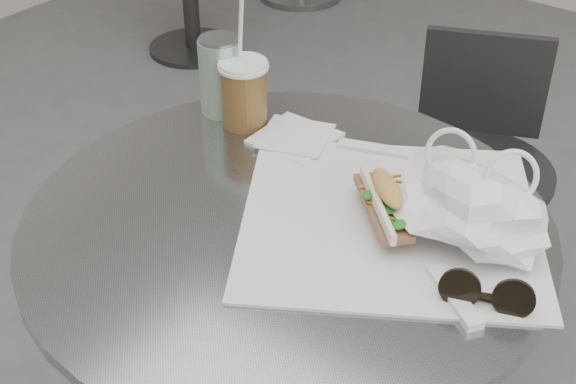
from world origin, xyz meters
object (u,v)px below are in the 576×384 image
Objects in this scene: cafe_table at (287,353)px; banh_mi at (384,203)px; chair_far at (467,205)px; drink_can at (220,75)px; sunglasses at (486,295)px; iced_coffee at (244,92)px.

banh_mi reaches higher than cafe_table.
cafe_table reaches higher than chair_far.
drink_can is (-0.28, 0.18, 0.34)m from cafe_table.
chair_far is 0.80m from drink_can.
cafe_table is 0.47m from drink_can.
cafe_table is 0.42m from sunglasses.
banh_mi is 0.41m from drink_can.
iced_coffee is at bearing 49.20° from chair_far.
iced_coffee reaches higher than banh_mi.
drink_can is (-0.24, -0.57, 0.50)m from chair_far.
sunglasses is 0.61m from drink_can.
chair_far is 5.93× the size of sunglasses.
cafe_table is 5.58× the size of drink_can.
cafe_table is 0.34m from banh_mi.
banh_mi reaches higher than sunglasses.
iced_coffee is at bearing 142.13° from cafe_table.
chair_far is 3.61× the size of banh_mi.
chair_far is 0.94m from sunglasses.
banh_mi is 0.35m from iced_coffee.
sunglasses is at bearing 0.41° from cafe_table.
sunglasses is 0.85× the size of drink_can.
drink_can is at bearing 172.39° from iced_coffee.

